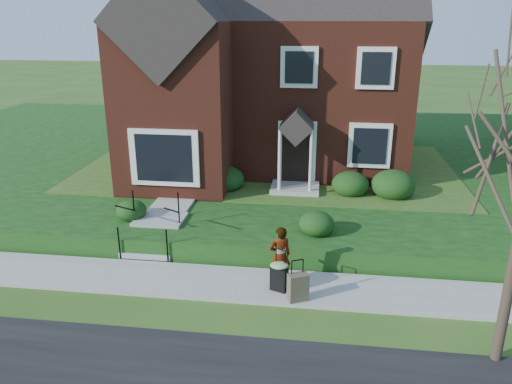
% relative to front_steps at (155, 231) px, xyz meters
% --- Properties ---
extents(ground, '(120.00, 120.00, 0.00)m').
position_rel_front_steps_xyz_m(ground, '(2.50, -1.84, -0.47)').
color(ground, '#2D5119').
rests_on(ground, ground).
extents(sidewalk, '(60.00, 1.60, 0.08)m').
position_rel_front_steps_xyz_m(sidewalk, '(2.50, -1.84, -0.43)').
color(sidewalk, '#9E9B93').
rests_on(sidewalk, ground).
extents(terrace, '(44.00, 20.00, 0.60)m').
position_rel_front_steps_xyz_m(terrace, '(6.50, 9.06, -0.17)').
color(terrace, '#113A0F').
rests_on(terrace, ground).
extents(walkway, '(1.20, 6.00, 0.06)m').
position_rel_front_steps_xyz_m(walkway, '(0.00, 3.16, 0.16)').
color(walkway, '#9E9B93').
rests_on(walkway, terrace).
extents(main_house, '(10.40, 10.20, 9.40)m').
position_rel_front_steps_xyz_m(main_house, '(2.29, 7.76, 4.79)').
color(main_house, maroon).
rests_on(main_house, terrace).
extents(front_steps, '(1.40, 2.02, 1.50)m').
position_rel_front_steps_xyz_m(front_steps, '(0.00, 0.00, 0.00)').
color(front_steps, '#9E9B93').
rests_on(front_steps, ground).
extents(foundation_shrubs, '(9.82, 4.54, 0.98)m').
position_rel_front_steps_xyz_m(foundation_shrubs, '(3.21, 3.00, 0.56)').
color(foundation_shrubs, '#12330F').
rests_on(foundation_shrubs, terrace).
extents(woman, '(0.63, 0.53, 1.46)m').
position_rel_front_steps_xyz_m(woman, '(3.65, -1.73, 0.34)').
color(woman, '#999999').
rests_on(woman, sidewalk).
extents(suitcase_black, '(0.53, 0.48, 1.03)m').
position_rel_front_steps_xyz_m(suitcase_black, '(3.66, -2.05, 0.01)').
color(suitcase_black, black).
rests_on(suitcase_black, sidewalk).
extents(suitcase_olive, '(0.51, 0.42, 0.98)m').
position_rel_front_steps_xyz_m(suitcase_olive, '(4.12, -2.43, -0.07)').
color(suitcase_olive, brown).
rests_on(suitcase_olive, sidewalk).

